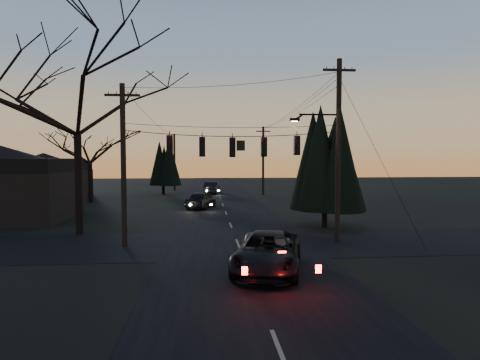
{
  "coord_description": "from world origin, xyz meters",
  "views": [
    {
      "loc": [
        -1.79,
        -11.36,
        4.69
      ],
      "look_at": [
        0.02,
        8.95,
        3.53
      ],
      "focal_mm": 30.0,
      "sensor_mm": 36.0,
      "label": 1
    }
  ],
  "objects": [
    {
      "name": "utility_pole_left",
      "position": [
        -6.0,
        10.0,
        0.0
      ],
      "size": [
        1.8,
        0.3,
        8.5
      ],
      "primitive_type": null,
      "color": "black",
      "rests_on": "ground"
    },
    {
      "name": "house_left_far",
      "position": [
        -20.0,
        36.0,
        2.6
      ],
      "size": [
        9.0,
        7.0,
        5.2
      ],
      "color": "black",
      "rests_on": "ground"
    },
    {
      "name": "ground_plane",
      "position": [
        0.0,
        0.0,
        0.0
      ],
      "size": [
        160.0,
        160.0,
        0.0
      ],
      "primitive_type": "plane",
      "color": "black"
    },
    {
      "name": "evergreen_right",
      "position": [
        6.22,
        14.69,
        4.31
      ],
      "size": [
        3.84,
        3.84,
        7.44
      ],
      "color": "black",
      "rests_on": "ground"
    },
    {
      "name": "span_signal_assembly",
      "position": [
        -0.24,
        10.0,
        5.28
      ],
      "size": [
        11.5,
        0.44,
        1.54
      ],
      "color": "black",
      "rests_on": "ground"
    },
    {
      "name": "sedan_oncoming_b",
      "position": [
        -0.8,
        40.16,
        0.77
      ],
      "size": [
        2.28,
        4.85,
        1.54
      ],
      "primitive_type": "imported",
      "rotation": [
        0.0,
        0.0,
        3.0
      ],
      "color": "black",
      "rests_on": "ground"
    },
    {
      "name": "utility_pole_far_r",
      "position": [
        5.5,
        38.0,
        0.0
      ],
      "size": [
        1.8,
        0.3,
        8.5
      ],
      "primitive_type": null,
      "color": "black",
      "rests_on": "ground"
    },
    {
      "name": "cross_road",
      "position": [
        0.0,
        10.0,
        0.01
      ],
      "size": [
        60.0,
        7.0,
        0.02
      ],
      "primitive_type": "cube",
      "color": "black",
      "rests_on": "ground"
    },
    {
      "name": "evergreen_dist",
      "position": [
        -6.98,
        39.89,
        3.64
      ],
      "size": [
        3.45,
        3.45,
        6.11
      ],
      "color": "black",
      "rests_on": "ground"
    },
    {
      "name": "bare_tree_dist",
      "position": [
        -13.62,
        31.43,
        5.65
      ],
      "size": [
        6.23,
        6.23,
        8.1
      ],
      "color": "black",
      "rests_on": "ground"
    },
    {
      "name": "sedan_oncoming_a",
      "position": [
        -2.1,
        25.31,
        0.79
      ],
      "size": [
        3.12,
        4.96,
        1.57
      ],
      "primitive_type": "imported",
      "rotation": [
        0.0,
        0.0,
        2.85
      ],
      "color": "black",
      "rests_on": "ground"
    },
    {
      "name": "house_left_near",
      "position": [
        -17.0,
        20.0,
        2.8
      ],
      "size": [
        10.0,
        8.0,
        5.6
      ],
      "color": "black",
      "rests_on": "ground"
    },
    {
      "name": "utility_pole_right",
      "position": [
        5.5,
        10.0,
        0.0
      ],
      "size": [
        5.0,
        0.3,
        10.0
      ],
      "primitive_type": null,
      "color": "black",
      "rests_on": "ground"
    },
    {
      "name": "main_road",
      "position": [
        0.0,
        20.0,
        0.01
      ],
      "size": [
        8.0,
        120.0,
        0.02
      ],
      "primitive_type": "cube",
      "color": "black",
      "rests_on": "ground"
    },
    {
      "name": "suv_near",
      "position": [
        0.8,
        4.74,
        0.77
      ],
      "size": [
        3.88,
        6.04,
        1.55
      ],
      "primitive_type": "imported",
      "rotation": [
        0.0,
        0.0,
        -0.25
      ],
      "color": "black",
      "rests_on": "ground"
    },
    {
      "name": "bare_tree_left",
      "position": [
        -9.41,
        13.67,
        8.45
      ],
      "size": [
        10.62,
        10.62,
        12.09
      ],
      "color": "black",
      "rests_on": "ground"
    },
    {
      "name": "utility_pole_far_l",
      "position": [
        -6.0,
        46.0,
        0.0
      ],
      "size": [
        0.3,
        0.3,
        8.0
      ],
      "primitive_type": null,
      "color": "black",
      "rests_on": "ground"
    }
  ]
}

